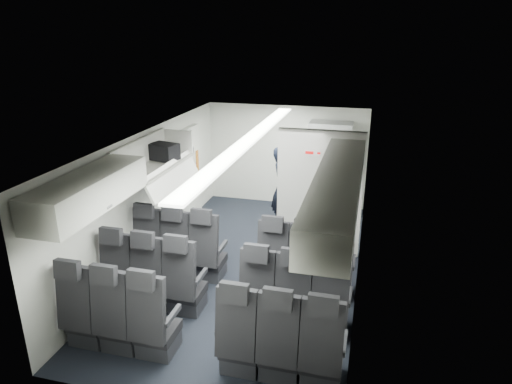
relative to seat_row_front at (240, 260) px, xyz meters
The scene contains 14 objects.
cabin_shell 0.90m from the seat_row_front, 90.00° to the left, with size 3.41×6.01×2.16m.
seat_row_front is the anchor object (origin of this frame).
seat_row_mid 0.90m from the seat_row_front, 90.00° to the right, with size 3.33×0.56×1.24m.
seat_row_rear 1.80m from the seat_row_front, 90.00° to the right, with size 3.33×0.56×1.24m.
overhead_bin_left_rear 2.50m from the seat_row_front, 133.68° to the right, with size 0.53×1.80×0.40m.
overhead_bin_left_front_open 1.98m from the seat_row_front, 168.87° to the left, with size 0.64×1.70×0.72m.
overhead_bin_right_rear 2.50m from the seat_row_front, 46.32° to the right, with size 0.53×1.80×0.40m.
overhead_bin_right_front 2.04m from the seat_row_front, 11.46° to the left, with size 0.53×1.70×0.40m.
bulkhead_partition 1.79m from the seat_row_front, 53.69° to the left, with size 1.40×0.15×2.13m.
galley_unit 3.43m from the seat_row_front, 73.72° to the left, with size 0.85×0.52×1.90m.
boarding_door 2.71m from the seat_row_front, 128.16° to the left, with size 0.12×1.27×1.86m.
flight_attendant 2.15m from the seat_row_front, 84.35° to the left, with size 0.60×0.39×1.64m, color black.
carry_on_bag 2.09m from the seat_row_front, 157.13° to the left, with size 0.43×0.30×0.26m, color black.
papers 2.20m from the seat_row_front, 79.02° to the left, with size 0.18×0.02×0.13m, color white.
Camera 1 is at (1.73, -6.34, 3.65)m, focal length 32.00 mm.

